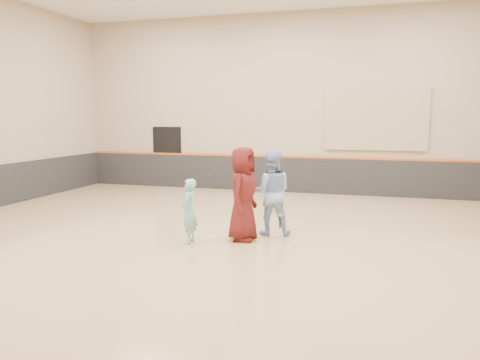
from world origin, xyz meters
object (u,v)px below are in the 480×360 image
(girl, at_px, (189,211))
(instructor, at_px, (271,193))
(young_man, at_px, (243,194))
(spare_racket, at_px, (260,216))

(girl, height_order, instructor, instructor)
(instructor, bearing_deg, girl, 27.05)
(girl, bearing_deg, young_man, 111.00)
(young_man, relative_size, spare_racket, 2.77)
(spare_racket, bearing_deg, girl, -107.07)
(instructor, xyz_separation_m, young_man, (-0.46, -0.63, 0.05))
(instructor, relative_size, spare_racket, 2.63)
(girl, bearing_deg, instructor, 120.89)
(girl, relative_size, instructor, 0.71)
(spare_racket, bearing_deg, young_man, -86.00)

